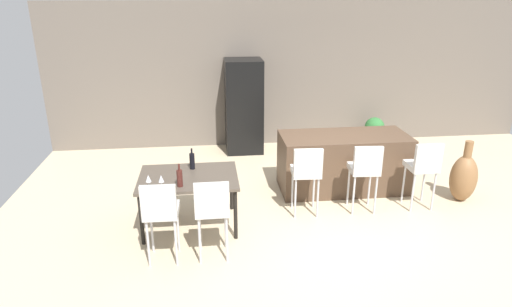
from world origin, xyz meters
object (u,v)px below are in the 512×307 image
dining_chair_near (161,209)px  potted_plant (374,129)px  refrigerator (244,106)px  bar_chair_middle (365,167)px  wine_glass_middle (148,179)px  bar_chair_right (424,165)px  dining_chair_far (212,207)px  floor_vase (463,178)px  bar_chair_left (307,170)px  wine_bottle_left (180,178)px  wine_bottle_far (192,161)px  kitchen_island (343,162)px  wine_glass_right (161,179)px  dining_table (189,181)px

dining_chair_near → potted_plant: (4.05, 3.81, -0.35)m
dining_chair_near → potted_plant: dining_chair_near is taller
dining_chair_near → refrigerator: (1.32, 3.82, 0.22)m
bar_chair_middle → potted_plant: bearing=66.3°
bar_chair_middle → wine_glass_middle: bearing=-171.6°
bar_chair_right → potted_plant: bearing=82.6°
dining_chair_far → floor_vase: dining_chair_far is taller
bar_chair_middle → dining_chair_near: same height
refrigerator → bar_chair_left: bearing=-77.6°
dining_chair_far → refrigerator: bearing=79.3°
wine_bottle_left → bar_chair_left: bearing=14.2°
wine_bottle_far → refrigerator: (0.97, 2.72, 0.06)m
bar_chair_middle → dining_chair_far: size_ratio=1.00×
kitchen_island → bar_chair_middle: size_ratio=1.94×
refrigerator → potted_plant: refrigerator is taller
kitchen_island → floor_vase: 1.83m
bar_chair_right → wine_bottle_left: 3.51m
wine_bottle_far → dining_chair_far: bearing=-77.6°
bar_chair_right → wine_glass_right: size_ratio=6.03×
bar_chair_left → wine_bottle_left: (-1.74, -0.44, 0.16)m
dining_chair_far → potted_plant: size_ratio=1.75×
wine_glass_right → wine_bottle_far: bearing=58.1°
kitchen_island → bar_chair_middle: (0.06, -0.82, 0.24)m
bar_chair_left → bar_chair_right: bearing=-0.0°
wine_glass_right → floor_vase: 4.55m
wine_bottle_left → dining_chair_far: bearing=-53.8°
wine_bottle_left → dining_chair_near: bearing=-111.1°
kitchen_island → wine_bottle_far: wine_bottle_far is taller
bar_chair_middle → wine_bottle_left: (-2.60, -0.44, 0.16)m
dining_chair_far → wine_bottle_left: (-0.39, 0.53, 0.16)m
refrigerator → wine_glass_right: bearing=-112.0°
floor_vase → bar_chair_left: bearing=-175.9°
floor_vase → bar_chair_middle: bearing=-173.9°
dining_table → floor_vase: bearing=4.2°
wine_bottle_far → wine_glass_middle: size_ratio=1.72×
kitchen_island → bar_chair_left: 1.17m
bar_chair_left → wine_glass_middle: size_ratio=6.03×
wine_bottle_far → refrigerator: size_ratio=0.16×
wine_glass_middle → wine_glass_right: (0.16, -0.02, 0.00)m
dining_table → wine_bottle_left: bearing=-106.7°
kitchen_island → dining_chair_far: (-2.15, -1.79, 0.24)m
floor_vase → bar_chair_right: bearing=-167.0°
wine_glass_middle → dining_chair_near: bearing=-71.1°
kitchen_island → bar_chair_left: bearing=-134.4°
dining_chair_near → bar_chair_right: bearing=14.8°
floor_vase → kitchen_island: bearing=159.6°
kitchen_island → refrigerator: bearing=125.0°
dining_chair_near → floor_vase: dining_chair_near is taller
wine_glass_right → floor_vase: (4.48, 0.64, -0.48)m
dining_chair_far → wine_glass_right: 0.81m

